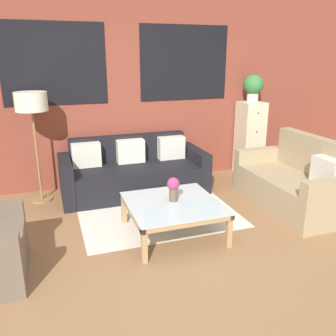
# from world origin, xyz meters

# --- Properties ---
(ground_plane) EXTENTS (16.00, 16.00, 0.00)m
(ground_plane) POSITION_xyz_m (0.00, 0.00, 0.00)
(ground_plane) COLOR #8E6642
(wall_back_brick) EXTENTS (8.40, 0.09, 2.80)m
(wall_back_brick) POSITION_xyz_m (0.00, 2.44, 1.41)
(wall_back_brick) COLOR brown
(wall_back_brick) RESTS_ON ground_plane
(rug) EXTENTS (1.93, 1.60, 0.00)m
(rug) POSITION_xyz_m (0.09, 1.16, 0.00)
(rug) COLOR silver
(rug) RESTS_ON ground_plane
(couch_dark) EXTENTS (2.05, 0.88, 0.78)m
(couch_dark) POSITION_xyz_m (-0.00, 1.95, 0.28)
(couch_dark) COLOR black
(couch_dark) RESTS_ON ground_plane
(settee_vintage) EXTENTS (0.80, 1.57, 0.92)m
(settee_vintage) POSITION_xyz_m (1.86, 0.73, 0.31)
(settee_vintage) COLOR tan
(settee_vintage) RESTS_ON ground_plane
(coffee_table) EXTENTS (0.98, 0.98, 0.38)m
(coffee_table) POSITION_xyz_m (0.09, 0.52, 0.33)
(coffee_table) COLOR silver
(coffee_table) RESTS_ON ground_plane
(floor_lamp) EXTENTS (0.41, 0.41, 1.47)m
(floor_lamp) POSITION_xyz_m (-1.29, 2.04, 1.29)
(floor_lamp) COLOR olive
(floor_lamp) RESTS_ON ground_plane
(drawer_cabinet) EXTENTS (0.37, 0.41, 1.20)m
(drawer_cabinet) POSITION_xyz_m (2.04, 2.16, 0.60)
(drawer_cabinet) COLOR beige
(drawer_cabinet) RESTS_ON ground_plane
(potted_plant) EXTENTS (0.32, 0.32, 0.43)m
(potted_plant) POSITION_xyz_m (2.04, 2.16, 1.44)
(potted_plant) COLOR silver
(potted_plant) RESTS_ON drawer_cabinet
(flower_vase) EXTENTS (0.14, 0.14, 0.27)m
(flower_vase) POSITION_xyz_m (0.11, 0.56, 0.54)
(flower_vase) COLOR brown
(flower_vase) RESTS_ON coffee_table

